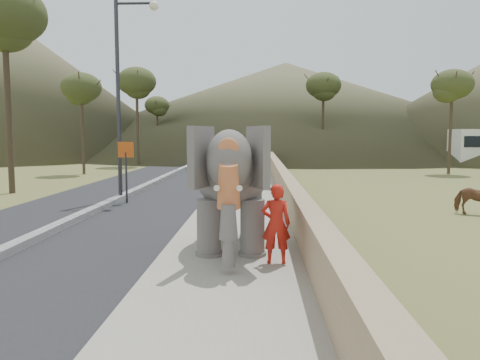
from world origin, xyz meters
The scene contains 13 objects.
ground centered at (0.00, 0.00, 0.00)m, with size 160.00×160.00×0.00m, color olive.
road centered at (-5.00, 10.00, 0.01)m, with size 7.00×120.00×0.03m, color black.
median centered at (-5.00, 10.00, 0.11)m, with size 0.35×120.00×0.22m, color black.
walkway centered at (0.00, 10.00, 0.07)m, with size 3.00×120.00×0.15m, color #9E9687.
parapet centered at (1.65, 10.00, 0.55)m, with size 0.30×120.00×1.10m, color tan.
lamppost centered at (-4.69, 12.85, 4.87)m, with size 1.76×0.36×8.00m.
signboard centered at (-4.50, 11.98, 1.64)m, with size 0.60×0.08×2.40m.
cow centered at (7.86, 9.81, 0.58)m, with size 0.62×1.36×1.15m, color brown.
distant_car centered at (16.05, 36.17, 0.72)m, with size 1.70×4.23×1.44m, color #AAA9B0.
hill_far centered at (5.00, 70.00, 7.00)m, with size 80.00×80.00×14.00m, color brown.
elephant_and_man centered at (0.02, 4.60, 1.47)m, with size 2.20×3.71×2.66m.
motorcyclist centered at (-2.42, 25.52, 0.72)m, with size 1.19×1.86×1.86m.
trees centered at (1.81, 27.12, 4.04)m, with size 48.37×40.78×9.59m.
Camera 1 is at (0.58, -5.86, 2.70)m, focal length 35.00 mm.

